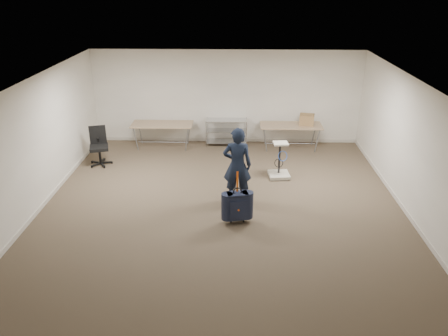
{
  "coord_description": "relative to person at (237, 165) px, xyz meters",
  "views": [
    {
      "loc": [
        0.3,
        -8.32,
        4.72
      ],
      "look_at": [
        0.04,
        0.3,
        0.93
      ],
      "focal_mm": 35.0,
      "sensor_mm": 36.0,
      "label": 1
    }
  ],
  "objects": [
    {
      "name": "suitcase",
      "position": [
        0.01,
        -0.99,
        -0.48
      ],
      "size": [
        0.47,
        0.33,
        1.16
      ],
      "color": "#151C30",
      "rests_on": "ground"
    },
    {
      "name": "office_chair",
      "position": [
        -3.74,
        2.02,
        -0.56
      ],
      "size": [
        0.63,
        0.63,
        1.04
      ],
      "color": "black",
      "rests_on": "ground"
    },
    {
      "name": "cardboard_box",
      "position": [
        2.03,
        3.43,
        0.01
      ],
      "size": [
        0.47,
        0.39,
        0.31
      ],
      "primitive_type": "cube",
      "rotation": [
        0.0,
        0.0,
        -0.2
      ],
      "color": "#977346",
      "rests_on": "folding_table_right"
    },
    {
      "name": "equipment_cart",
      "position": [
        1.08,
        1.31,
        -0.63
      ],
      "size": [
        0.56,
        0.56,
        0.94
      ],
      "color": "beige",
      "rests_on": "ground"
    },
    {
      "name": "person",
      "position": [
        0.0,
        0.0,
        0.0
      ],
      "size": [
        0.66,
        0.45,
        1.76
      ],
      "primitive_type": "imported",
      "rotation": [
        0.0,
        0.0,
        3.1
      ],
      "color": "black",
      "rests_on": "ground"
    },
    {
      "name": "wire_shelf",
      "position": [
        -0.33,
        3.63,
        -0.44
      ],
      "size": [
        1.22,
        0.47,
        0.8
      ],
      "color": "#B8BABE",
      "rests_on": "ground"
    },
    {
      "name": "folding_table_left",
      "position": [
        -2.23,
        3.38,
        -0.2
      ],
      "size": [
        1.8,
        0.75,
        0.73
      ],
      "color": "tan",
      "rests_on": "ground"
    },
    {
      "name": "room_shell",
      "position": [
        -0.33,
        0.81,
        -0.83
      ],
      "size": [
        8.0,
        9.0,
        9.0
      ],
      "color": "silver",
      "rests_on": "ground"
    },
    {
      "name": "folding_table_right",
      "position": [
        1.57,
        3.38,
        -0.2
      ],
      "size": [
        1.8,
        0.75,
        0.73
      ],
      "color": "tan",
      "rests_on": "ground"
    },
    {
      "name": "ground",
      "position": [
        -0.33,
        -0.57,
        -0.88
      ],
      "size": [
        9.0,
        9.0,
        0.0
      ],
      "primitive_type": "plane",
      "color": "#4B3E2E",
      "rests_on": "ground"
    }
  ]
}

